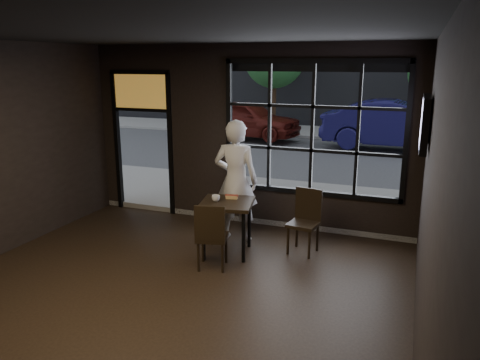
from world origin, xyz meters
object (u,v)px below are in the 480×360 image
at_px(cafe_table, 227,227).
at_px(navy_car, 397,125).
at_px(man, 236,181).
at_px(chair_near, 212,235).

xyz_separation_m(cafe_table, navy_car, (1.97, 9.77, 0.47)).
bearing_deg(man, navy_car, -107.46).
height_order(chair_near, man, man).
xyz_separation_m(cafe_table, chair_near, (-0.00, -0.55, 0.07)).
bearing_deg(man, cafe_table, 93.84).
distance_m(chair_near, navy_car, 10.51).
distance_m(man, navy_car, 9.39).
relative_size(cafe_table, navy_car, 0.17).
distance_m(cafe_table, navy_car, 9.98).
bearing_deg(chair_near, man, -99.98).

